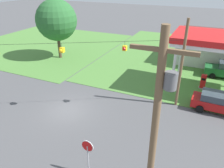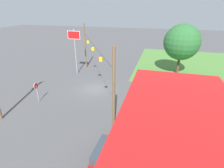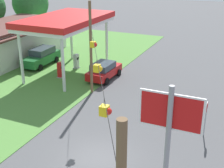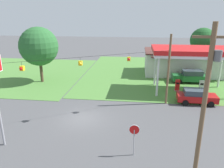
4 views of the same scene
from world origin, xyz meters
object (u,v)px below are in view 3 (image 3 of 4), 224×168
object	(u,v)px
gas_station_canopy	(66,22)
car_at_pumps_front	(104,70)
gas_station_store	(7,42)
car_at_pumps_rear	(42,57)
fuel_pump_far	(76,62)
stop_sign_roadside	(206,111)
stop_sign_overhead	(168,144)
tree_far_back	(30,3)
fuel_pump_near	(60,70)

from	to	relation	value
gas_station_canopy	car_at_pumps_front	world-z (taller)	gas_station_canopy
gas_station_store	car_at_pumps_rear	xyz separation A→B (m)	(-0.59, -5.26, -1.03)
car_at_pumps_rear	car_at_pumps_front	bearing A→B (deg)	81.14
gas_station_store	fuel_pump_far	bearing A→B (deg)	-90.11
gas_station_store	stop_sign_roadside	size ratio (longest dim) A/B	5.88
car_at_pumps_rear	stop_sign_roadside	size ratio (longest dim) A/B	2.07
gas_station_store	car_at_pumps_rear	distance (m)	5.39
gas_station_canopy	stop_sign_overhead	bearing A→B (deg)	-139.36
gas_station_store	stop_sign_overhead	distance (m)	30.72
stop_sign_overhead	tree_far_back	world-z (taller)	tree_far_back
gas_station_canopy	car_at_pumps_rear	world-z (taller)	gas_station_canopy
stop_sign_roadside	tree_far_back	distance (m)	34.27
car_at_pumps_front	fuel_pump_far	bearing A→B (deg)	69.88
tree_far_back	gas_station_store	bearing A→B (deg)	-157.45
stop_sign_roadside	stop_sign_overhead	bearing A→B (deg)	-0.45
car_at_pumps_rear	tree_far_back	world-z (taller)	tree_far_back
stop_sign_roadside	tree_far_back	bearing A→B (deg)	-123.48
gas_station_canopy	fuel_pump_near	xyz separation A→B (m)	(-1.55, -0.00, -4.56)
fuel_pump_far	tree_far_back	xyz separation A→B (m)	(10.29, 13.62, 4.26)
fuel_pump_far	stop_sign_roadside	bearing A→B (deg)	-119.92
gas_station_store	car_at_pumps_front	xyz separation A→B (m)	(-1.65, -13.46, -1.13)
stop_sign_roadside	stop_sign_overhead	xyz separation A→B (m)	(-10.20, 0.08, 3.46)
car_at_pumps_rear	stop_sign_overhead	world-z (taller)	stop_sign_overhead
gas_station_canopy	fuel_pump_far	distance (m)	4.82
fuel_pump_far	gas_station_store	bearing A→B (deg)	89.89
gas_station_store	fuel_pump_far	size ratio (longest dim) A/B	9.27
gas_station_canopy	gas_station_store	bearing A→B (deg)	80.49
car_at_pumps_rear	stop_sign_roadside	xyz separation A→B (m)	(-7.96, -18.93, 0.83)
fuel_pump_far	stop_sign_roadside	distance (m)	17.14
car_at_pumps_front	tree_far_back	xyz separation A→B (m)	(11.91, 17.72, 4.13)
gas_station_store	car_at_pumps_rear	bearing A→B (deg)	-96.40
gas_station_canopy	car_at_pumps_front	bearing A→B (deg)	-91.11
gas_station_store	fuel_pump_near	distance (m)	9.95
gas_station_canopy	tree_far_back	distance (m)	18.05
gas_station_store	tree_far_back	distance (m)	11.52
fuel_pump_far	tree_far_back	world-z (taller)	tree_far_back
fuel_pump_near	tree_far_back	bearing A→B (deg)	45.51
fuel_pump_far	car_at_pumps_front	xyz separation A→B (m)	(-1.63, -4.10, 0.13)
gas_station_canopy	tree_far_back	xyz separation A→B (m)	(11.83, 13.62, -0.30)
car_at_pumps_rear	stop_sign_overhead	xyz separation A→B (m)	(-18.17, -18.85, 4.29)
gas_station_store	fuel_pump_near	bearing A→B (deg)	-108.41
car_at_pumps_front	fuel_pump_near	bearing A→B (deg)	111.29
car_at_pumps_rear	tree_far_back	xyz separation A→B (m)	(10.86, 9.52, 4.03)
car_at_pumps_front	stop_sign_roadside	world-z (taller)	stop_sign_roadside
gas_station_canopy	fuel_pump_near	distance (m)	4.82
fuel_pump_near	car_at_pumps_rear	distance (m)	4.82
fuel_pump_near	car_at_pumps_rear	world-z (taller)	car_at_pumps_rear
tree_far_back	fuel_pump_far	bearing A→B (deg)	-127.05
gas_station_canopy	stop_sign_roadside	size ratio (longest dim) A/B	4.11
gas_station_store	stop_sign_roadside	distance (m)	25.66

